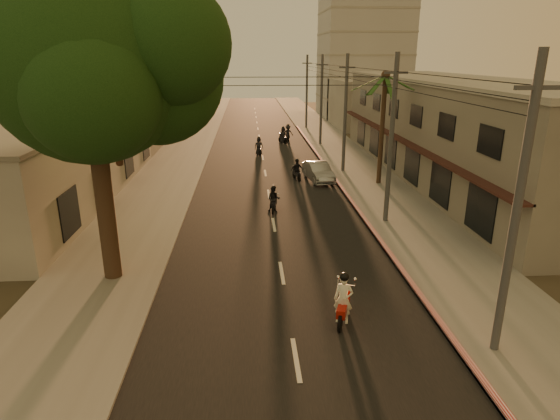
# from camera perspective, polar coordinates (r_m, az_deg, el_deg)

# --- Properties ---
(ground) EXTENTS (160.00, 160.00, 0.00)m
(ground) POSITION_cam_1_polar(r_m,az_deg,el_deg) (18.30, 0.68, -10.42)
(ground) COLOR #383023
(ground) RESTS_ON ground
(road) EXTENTS (10.00, 140.00, 0.02)m
(road) POSITION_cam_1_polar(r_m,az_deg,el_deg) (37.08, -1.81, 4.53)
(road) COLOR black
(road) RESTS_ON ground
(sidewalk_right) EXTENTS (5.00, 140.00, 0.12)m
(sidewalk_right) POSITION_cam_1_polar(r_m,az_deg,el_deg) (38.08, 9.58, 4.72)
(sidewalk_right) COLOR slate
(sidewalk_right) RESTS_ON ground
(sidewalk_left) EXTENTS (5.00, 140.00, 0.12)m
(sidewalk_left) POSITION_cam_1_polar(r_m,az_deg,el_deg) (37.56, -13.35, 4.30)
(sidewalk_left) COLOR slate
(sidewalk_left) RESTS_ON ground
(curb_stripe) EXTENTS (0.20, 60.00, 0.20)m
(curb_stripe) POSITION_cam_1_polar(r_m,az_deg,el_deg) (32.83, 7.48, 2.73)
(curb_stripe) COLOR red
(curb_stripe) RESTS_ON ground
(shophouse_row) EXTENTS (8.80, 34.20, 7.30)m
(shophouse_row) POSITION_cam_1_polar(r_m,az_deg,el_deg) (37.63, 20.31, 9.27)
(shophouse_row) COLOR gray
(shophouse_row) RESTS_ON ground
(left_building) EXTENTS (8.20, 24.20, 5.20)m
(left_building) POSITION_cam_1_polar(r_m,az_deg,el_deg) (33.15, -26.46, 5.57)
(left_building) COLOR #ADA89D
(left_building) RESTS_ON ground
(distant_tower) EXTENTS (12.10, 12.10, 28.00)m
(distant_tower) POSITION_cam_1_polar(r_m,az_deg,el_deg) (74.25, 10.30, 21.97)
(distant_tower) COLOR #B7B5B2
(distant_tower) RESTS_ON ground
(broadleaf_tree) EXTENTS (9.60, 8.70, 12.10)m
(broadleaf_tree) POSITION_cam_1_polar(r_m,az_deg,el_deg) (18.91, -21.07, 16.17)
(broadleaf_tree) COLOR black
(broadleaf_tree) RESTS_ON ground
(palm_tree) EXTENTS (5.00, 5.00, 8.20)m
(palm_tree) POSITION_cam_1_polar(r_m,az_deg,el_deg) (33.38, 12.71, 15.00)
(palm_tree) COLOR black
(palm_tree) RESTS_ON ground
(utility_poles) EXTENTS (1.20, 48.26, 9.00)m
(utility_poles) POSITION_cam_1_polar(r_m,az_deg,el_deg) (36.85, 8.09, 14.55)
(utility_poles) COLOR #38383A
(utility_poles) RESTS_ON ground
(filler_right) EXTENTS (8.00, 14.00, 6.00)m
(filler_right) POSITION_cam_1_polar(r_m,az_deg,el_deg) (63.17, 10.35, 12.67)
(filler_right) COLOR #ADA89D
(filler_right) RESTS_ON ground
(filler_left_near) EXTENTS (8.00, 14.00, 4.40)m
(filler_left_near) POSITION_cam_1_polar(r_m,az_deg,el_deg) (52.01, -18.32, 10.04)
(filler_left_near) COLOR #ADA89D
(filler_left_near) RESTS_ON ground
(filler_left_far) EXTENTS (8.00, 14.00, 7.00)m
(filler_left_far) POSITION_cam_1_polar(r_m,az_deg,el_deg) (69.38, -14.88, 13.25)
(filler_left_far) COLOR #ADA89D
(filler_left_far) RESTS_ON ground
(scooter_red) EXTENTS (1.02, 1.85, 1.90)m
(scooter_red) POSITION_cam_1_polar(r_m,az_deg,el_deg) (16.41, 7.74, -10.84)
(scooter_red) COLOR black
(scooter_red) RESTS_ON ground
(scooter_mid_a) EXTENTS (0.94, 1.65, 1.62)m
(scooter_mid_a) POSITION_cam_1_polar(r_m,az_deg,el_deg) (27.56, -0.77, 1.27)
(scooter_mid_a) COLOR black
(scooter_mid_a) RESTS_ON ground
(scooter_mid_b) EXTENTS (1.08, 1.64, 1.64)m
(scooter_mid_b) POSITION_cam_1_polar(r_m,az_deg,el_deg) (34.79, 2.07, 4.85)
(scooter_mid_b) COLOR black
(scooter_mid_b) RESTS_ON ground
(scooter_far_a) EXTENTS (0.91, 1.77, 1.74)m
(scooter_far_a) POSITION_cam_1_polar(r_m,az_deg,el_deg) (43.97, -2.60, 7.71)
(scooter_far_a) COLOR black
(scooter_far_a) RESTS_ON ground
(scooter_far_b) EXTENTS (1.13, 1.87, 1.84)m
(scooter_far_b) POSITION_cam_1_polar(r_m,az_deg,el_deg) (51.47, 0.98, 9.33)
(scooter_far_b) COLOR black
(scooter_far_b) RESTS_ON ground
(parked_car) EXTENTS (2.67, 4.61, 1.38)m
(parked_car) POSITION_cam_1_polar(r_m,az_deg,el_deg) (34.71, 4.69, 4.68)
(parked_car) COLOR #919398
(parked_car) RESTS_ON ground
(scooter_far_c) EXTENTS (1.22, 1.68, 1.78)m
(scooter_far_c) POSITION_cam_1_polar(r_m,az_deg,el_deg) (50.17, 0.38, 9.07)
(scooter_far_c) COLOR black
(scooter_far_c) RESTS_ON ground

